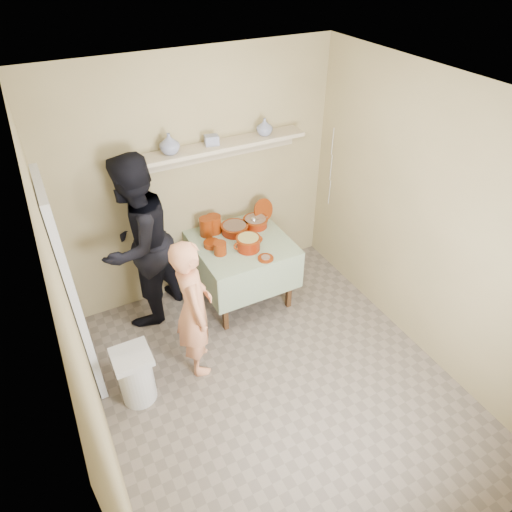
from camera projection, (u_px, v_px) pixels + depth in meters
ground at (279, 385)px, 4.23m from camera, size 3.50×3.50×0.00m
tile_panel at (72, 291)px, 3.77m from camera, size 0.06×0.70×2.00m
plate_stack_a at (207, 227)px, 4.82m from camera, size 0.15×0.15×0.20m
plate_stack_b at (214, 224)px, 4.87m from camera, size 0.16×0.16×0.20m
bowl_stack at (220, 248)px, 4.57m from camera, size 0.13×0.13×0.13m
empty_bowl at (212, 244)px, 4.70m from camera, size 0.17×0.17×0.05m
propped_lid at (263, 210)px, 5.06m from camera, size 0.27×0.16×0.25m
vase_right at (265, 127)px, 4.57m from camera, size 0.18×0.18×0.17m
vase_left at (169, 144)px, 4.20m from camera, size 0.23×0.23×0.20m
ceramic_box at (212, 140)px, 4.39m from camera, size 0.15×0.12×0.10m
person_cook at (194, 308)px, 4.03m from camera, size 0.43×0.57×1.42m
person_helper at (137, 243)px, 4.47m from camera, size 1.13×1.11×1.84m
room_shell at (285, 243)px, 3.27m from camera, size 3.04×3.54×2.62m
serving_table at (242, 250)px, 4.85m from camera, size 0.97×0.97×0.76m
cazuela_meat_a at (235, 228)px, 4.88m from camera, size 0.30×0.30×0.10m
cazuela_meat_b at (255, 222)px, 4.98m from camera, size 0.28×0.28×0.10m
ladle at (254, 220)px, 4.92m from camera, size 0.08×0.26×0.19m
cazuela_rice at (248, 242)px, 4.62m from camera, size 0.33×0.25×0.14m
front_plate at (266, 258)px, 4.52m from camera, size 0.16×0.16×0.03m
wall_shelf at (219, 147)px, 4.49m from camera, size 1.80×0.25×0.21m
trash_bin at (136, 376)px, 3.96m from camera, size 0.32×0.32×0.56m
electrical_cord at (331, 168)px, 5.08m from camera, size 0.01×0.05×0.90m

